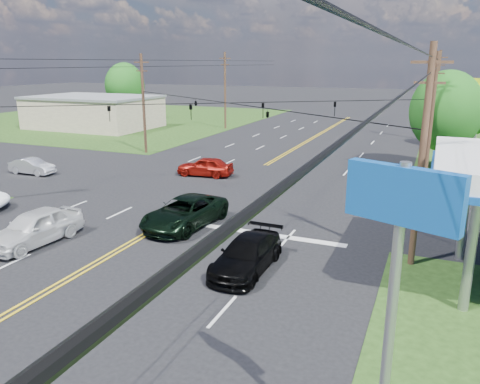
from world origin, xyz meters
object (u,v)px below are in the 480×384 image
at_px(pole_ne, 432,114).
at_px(tree_right_a, 446,111).
at_px(suv_black, 247,255).
at_px(polesign_se, 398,250).
at_px(pole_right_far, 436,95).
at_px(pickup_dkgreen, 185,212).
at_px(tree_far_l, 125,86).
at_px(pickup_white, 35,227).
at_px(sedan_silver, 32,166).
at_px(pole_nw, 143,103).
at_px(pole_left_far, 225,90).
at_px(tree_right_b, 471,108).
at_px(retail_nw, 94,113).
at_px(pole_se, 422,156).

height_order(pole_ne, tree_right_a, pole_ne).
xyz_separation_m(suv_black, polesign_se, (6.54, -9.01, 4.74)).
bearing_deg(pole_right_far, pickup_dkgreen, -107.84).
distance_m(tree_right_a, tree_far_l, 50.16).
relative_size(pickup_white, sedan_silver, 1.30).
distance_m(pole_nw, pickup_dkgreen, 22.94).
relative_size(pole_right_far, tree_right_a, 1.22).
height_order(pole_left_far, polesign_se, pole_left_far).
height_order(tree_right_b, pickup_white, tree_right_b).
bearing_deg(pole_nw, pickup_dkgreen, -50.84).
height_order(retail_nw, tree_far_l, tree_far_l).
height_order(pickup_white, polesign_se, polesign_se).
xyz_separation_m(retail_nw, tree_right_a, (44.00, -10.00, 2.87)).
bearing_deg(retail_nw, tree_far_l, 101.31).
bearing_deg(tree_right_b, pole_nw, -153.05).
xyz_separation_m(pole_nw, pole_ne, (26.00, 0.00, 0.00)).
bearing_deg(pickup_white, pole_nw, 115.46).
bearing_deg(suv_black, pickup_white, -173.08).
height_order(pole_right_far, tree_right_a, pole_right_far).
xyz_separation_m(pole_nw, pole_left_far, (0.00, 19.00, 0.25)).
height_order(pole_nw, suv_black, pole_nw).
bearing_deg(suv_black, pole_nw, 132.87).
bearing_deg(tree_right_a, tree_right_b, 78.23).
height_order(tree_right_a, pickup_dkgreen, tree_right_a).
bearing_deg(tree_right_a, suv_black, -107.14).
relative_size(pole_left_far, pickup_dkgreen, 1.74).
bearing_deg(tree_far_l, pole_right_far, -5.08).
relative_size(pole_right_far, polesign_se, 1.42).
bearing_deg(polesign_se, suv_black, 125.97).
bearing_deg(suv_black, tree_far_l, 131.46).
bearing_deg(pole_right_far, tree_far_l, 174.92).
height_order(retail_nw, sedan_silver, retail_nw).
relative_size(pickup_dkgreen, polesign_se, 0.81).
relative_size(retail_nw, tree_right_b, 2.26).
distance_m(sedan_silver, polesign_se, 35.24).
distance_m(pole_left_far, tree_right_b, 29.79).
height_order(pole_nw, tree_right_a, pole_nw).
xyz_separation_m(pickup_dkgreen, suv_black, (5.23, -3.89, -0.09)).
xyz_separation_m(pole_se, pole_left_far, (-26.00, 37.00, 0.25)).
bearing_deg(pole_right_far, polesign_se, -89.97).
relative_size(pole_nw, pole_left_far, 0.95).
relative_size(pole_left_far, tree_right_a, 1.22).
relative_size(retail_nw, polesign_se, 2.27).
height_order(tree_right_b, suv_black, tree_right_b).
bearing_deg(pole_left_far, pole_ne, -36.16).
xyz_separation_m(tree_right_a, pickup_dkgreen, (-12.75, -20.50, -4.07)).
bearing_deg(pickup_dkgreen, sedan_silver, 165.82).
relative_size(tree_right_b, tree_far_l, 0.81).
height_order(pole_se, pickup_dkgreen, pole_se).
xyz_separation_m(pole_ne, pickup_white, (-17.31, -22.59, -4.06)).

